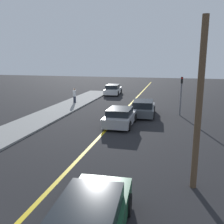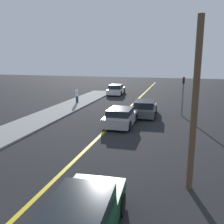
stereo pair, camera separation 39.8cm
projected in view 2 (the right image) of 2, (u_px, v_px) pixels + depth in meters
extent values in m
cube|color=gold|center=(122.00, 114.00, 22.20)|extent=(0.20, 60.00, 0.01)
cube|color=gray|center=(50.00, 115.00, 21.85)|extent=(3.09, 32.00, 0.12)
cube|color=#144728|center=(82.00, 222.00, 6.88)|extent=(2.08, 4.37, 0.68)
cube|color=black|center=(78.00, 208.00, 6.56)|extent=(1.75, 2.44, 0.45)
cylinder|color=black|center=(70.00, 198.00, 8.36)|extent=(0.26, 0.72, 0.71)
cylinder|color=black|center=(121.00, 205.00, 8.01)|extent=(0.26, 0.72, 0.71)
cube|color=#9E9EA3|center=(121.00, 118.00, 18.55)|extent=(1.88, 3.97, 0.67)
cube|color=black|center=(120.00, 112.00, 18.24)|extent=(1.65, 2.18, 0.47)
cylinder|color=black|center=(114.00, 116.00, 19.98)|extent=(0.22, 0.70, 0.70)
cylinder|color=black|center=(136.00, 118.00, 19.52)|extent=(0.22, 0.70, 0.70)
cylinder|color=black|center=(105.00, 124.00, 17.66)|extent=(0.22, 0.70, 0.70)
cylinder|color=black|center=(129.00, 126.00, 17.20)|extent=(0.22, 0.70, 0.70)
cube|color=#4C5156|center=(145.00, 110.00, 21.81)|extent=(2.09, 4.35, 0.63)
cube|color=black|center=(145.00, 104.00, 21.49)|extent=(1.77, 2.43, 0.52)
cylinder|color=black|center=(136.00, 108.00, 23.30)|extent=(0.25, 0.63, 0.61)
cylinder|color=black|center=(156.00, 109.00, 22.93)|extent=(0.25, 0.63, 0.61)
cylinder|color=black|center=(133.00, 115.00, 20.77)|extent=(0.25, 0.63, 0.61)
cylinder|color=black|center=(154.00, 116.00, 20.41)|extent=(0.25, 0.63, 0.61)
cube|color=silver|center=(116.00, 91.00, 34.06)|extent=(2.09, 4.38, 0.66)
cube|color=black|center=(116.00, 87.00, 33.73)|extent=(1.75, 2.44, 0.52)
cylinder|color=black|center=(112.00, 91.00, 35.54)|extent=(0.26, 0.69, 0.68)
cylinder|color=black|center=(124.00, 91.00, 35.19)|extent=(0.26, 0.69, 0.68)
cylinder|color=black|center=(108.00, 93.00, 33.00)|extent=(0.26, 0.69, 0.68)
cylinder|color=black|center=(121.00, 94.00, 32.65)|extent=(0.26, 0.69, 0.68)
cylinder|color=#282D3D|center=(77.00, 99.00, 27.33)|extent=(0.28, 0.28, 0.69)
cylinder|color=silver|center=(77.00, 93.00, 27.18)|extent=(0.33, 0.33, 0.69)
sphere|color=tan|center=(77.00, 89.00, 27.08)|extent=(0.21, 0.21, 0.21)
cylinder|color=slate|center=(183.00, 97.00, 21.33)|extent=(0.12, 0.12, 3.38)
cube|color=black|center=(184.00, 80.00, 20.85)|extent=(0.18, 0.18, 0.55)
sphere|color=red|center=(184.00, 78.00, 20.73)|extent=(0.14, 0.14, 0.14)
cylinder|color=brown|center=(195.00, 107.00, 9.04)|extent=(0.24, 0.24, 6.43)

